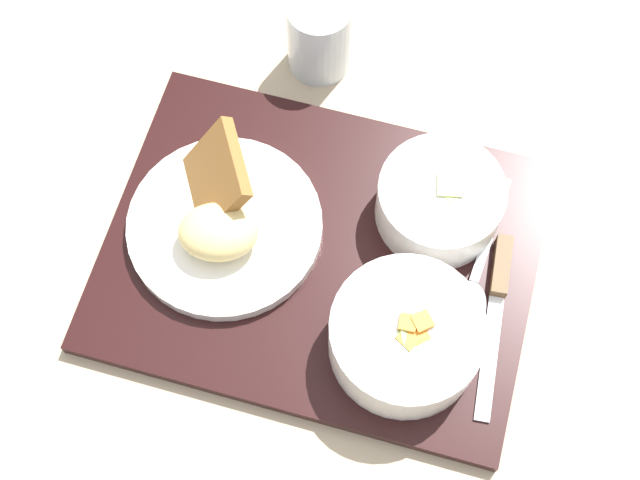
{
  "coord_description": "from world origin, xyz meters",
  "views": [
    {
      "loc": [
        -0.08,
        0.32,
        0.83
      ],
      "look_at": [
        0.0,
        0.0,
        0.05
      ],
      "focal_mm": 50.0,
      "sensor_mm": 36.0,
      "label": 1
    }
  ],
  "objects_px": {
    "bowl_soup": "(440,200)",
    "spoon": "(472,286)",
    "plate_main": "(223,220)",
    "knife": "(498,289)",
    "glass_water": "(319,38)",
    "bowl_salad": "(406,336)"
  },
  "relations": [
    {
      "from": "knife",
      "to": "glass_water",
      "type": "relative_size",
      "value": 1.95
    },
    {
      "from": "knife",
      "to": "glass_water",
      "type": "height_order",
      "value": "glass_water"
    },
    {
      "from": "knife",
      "to": "glass_water",
      "type": "xyz_separation_m",
      "value": [
        0.24,
        -0.22,
        0.02
      ]
    },
    {
      "from": "plate_main",
      "to": "knife",
      "type": "distance_m",
      "value": 0.28
    },
    {
      "from": "knife",
      "to": "spoon",
      "type": "relative_size",
      "value": 1.07
    },
    {
      "from": "knife",
      "to": "spoon",
      "type": "distance_m",
      "value": 0.03
    },
    {
      "from": "bowl_salad",
      "to": "bowl_soup",
      "type": "bearing_deg",
      "value": -91.05
    },
    {
      "from": "bowl_soup",
      "to": "plate_main",
      "type": "relative_size",
      "value": 0.64
    },
    {
      "from": "plate_main",
      "to": "knife",
      "type": "height_order",
      "value": "plate_main"
    },
    {
      "from": "plate_main",
      "to": "glass_water",
      "type": "height_order",
      "value": "plate_main"
    },
    {
      "from": "plate_main",
      "to": "bowl_soup",
      "type": "bearing_deg",
      "value": -161.44
    },
    {
      "from": "plate_main",
      "to": "knife",
      "type": "bearing_deg",
      "value": -179.83
    },
    {
      "from": "bowl_soup",
      "to": "spoon",
      "type": "distance_m",
      "value": 0.09
    },
    {
      "from": "bowl_soup",
      "to": "glass_water",
      "type": "height_order",
      "value": "glass_water"
    },
    {
      "from": "spoon",
      "to": "bowl_soup",
      "type": "bearing_deg",
      "value": -138.59
    },
    {
      "from": "glass_water",
      "to": "bowl_soup",
      "type": "bearing_deg",
      "value": 135.86
    },
    {
      "from": "spoon",
      "to": "glass_water",
      "type": "xyz_separation_m",
      "value": [
        0.21,
        -0.23,
        0.02
      ]
    },
    {
      "from": "bowl_salad",
      "to": "glass_water",
      "type": "bearing_deg",
      "value": -62.04
    },
    {
      "from": "bowl_salad",
      "to": "plate_main",
      "type": "bearing_deg",
      "value": -20.81
    },
    {
      "from": "spoon",
      "to": "glass_water",
      "type": "relative_size",
      "value": 1.83
    },
    {
      "from": "bowl_soup",
      "to": "plate_main",
      "type": "height_order",
      "value": "plate_main"
    },
    {
      "from": "glass_water",
      "to": "spoon",
      "type": "bearing_deg",
      "value": 132.99
    }
  ]
}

